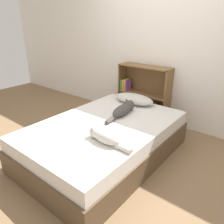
% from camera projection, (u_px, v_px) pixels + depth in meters
% --- Properties ---
extents(ground_plane, '(8.00, 8.00, 0.00)m').
position_uv_depth(ground_plane, '(105.00, 155.00, 2.87)').
color(ground_plane, '#846647').
extents(wall_back, '(8.00, 0.06, 2.50)m').
position_uv_depth(wall_back, '(164.00, 47.00, 3.43)').
color(wall_back, white).
rests_on(wall_back, ground_plane).
extents(bed, '(1.36, 2.04, 0.46)m').
position_uv_depth(bed, '(104.00, 140.00, 2.78)').
color(bed, brown).
rests_on(bed, ground_plane).
extents(pillow, '(0.63, 0.33, 0.14)m').
position_uv_depth(pillow, '(134.00, 99.00, 3.32)').
color(pillow, beige).
rests_on(pillow, bed).
extents(cat_light, '(0.56, 0.18, 0.15)m').
position_uv_depth(cat_light, '(104.00, 136.00, 2.26)').
color(cat_light, beige).
rests_on(cat_light, bed).
extents(cat_dark, '(0.20, 0.63, 0.17)m').
position_uv_depth(cat_dark, '(124.00, 109.00, 2.94)').
color(cat_dark, '#47423D').
rests_on(cat_dark, bed).
extents(bookshelf, '(0.91, 0.26, 0.95)m').
position_uv_depth(bookshelf, '(143.00, 92.00, 3.78)').
color(bookshelf, brown).
rests_on(bookshelf, ground_plane).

